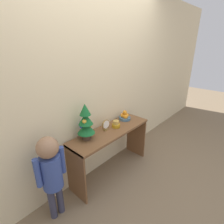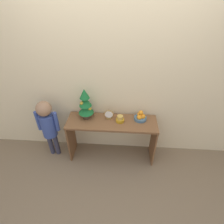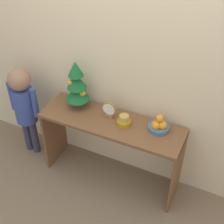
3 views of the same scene
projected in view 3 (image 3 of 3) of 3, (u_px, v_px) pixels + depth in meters
ground_plane at (103, 190)px, 2.90m from camera, size 12.00×12.00×0.00m
back_wall at (124, 48)px, 2.43m from camera, size 7.00×0.05×2.50m
console_table at (111, 135)px, 2.70m from camera, size 1.24×0.38×0.68m
mini_tree at (77, 85)px, 2.65m from camera, size 0.21×0.22×0.45m
fruit_bowl at (159, 125)px, 2.50m from camera, size 0.17×0.17×0.15m
singing_bowl at (124, 121)px, 2.56m from camera, size 0.11×0.11×0.10m
desk_clock at (109, 110)px, 2.62m from camera, size 0.13×0.04×0.15m
child_figure at (24, 102)px, 2.94m from camera, size 0.32×0.21×0.97m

